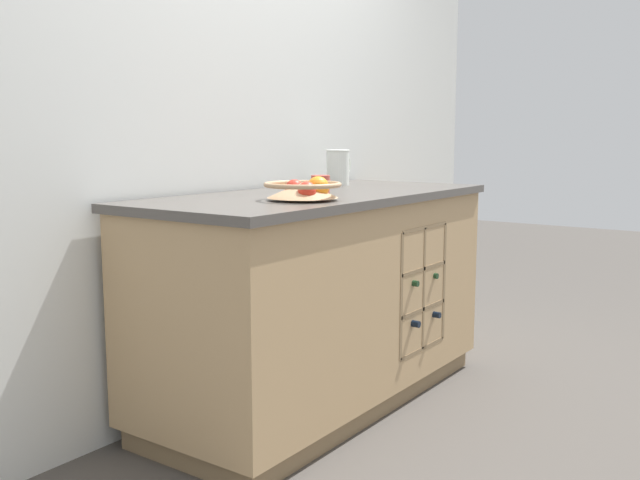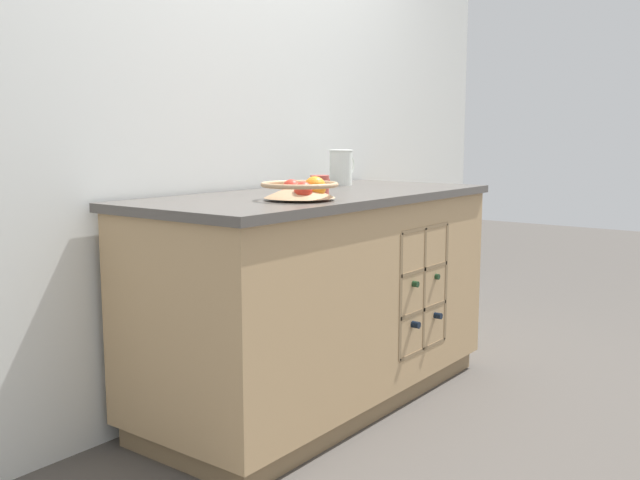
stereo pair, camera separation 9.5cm
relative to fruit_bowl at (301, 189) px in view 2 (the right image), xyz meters
name	(u,v)px [view 2 (the right image)]	position (x,y,z in m)	size (l,w,h in m)	color
ground_plane	(320,401)	(0.34, 0.17, -0.98)	(14.00, 14.00, 0.00)	#4C4742
back_wall	(246,114)	(0.34, 0.59, 0.30)	(4.40, 0.06, 2.55)	silver
kitchen_island	(321,297)	(0.34, 0.16, -0.50)	(1.78, 0.76, 0.93)	olive
fruit_bowl	(301,189)	(0.00, 0.00, 0.00)	(0.29, 0.29, 0.09)	tan
white_pitcher	(341,167)	(0.79, 0.37, 0.05)	(0.18, 0.12, 0.18)	silver
ceramic_mug	(320,185)	(0.26, 0.11, 0.00)	(0.11, 0.08, 0.08)	#B7473D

